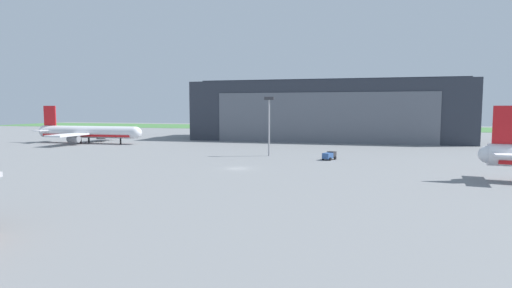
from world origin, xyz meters
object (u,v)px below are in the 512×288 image
at_px(maintenance_hangar, 327,111).
at_px(apron_light_mast, 269,120).
at_px(fuel_bowser, 329,155).
at_px(airliner_far_right, 88,132).

bearing_deg(maintenance_hangar, apron_light_mast, -98.94).
bearing_deg(fuel_bowser, maintenance_hangar, 95.53).
height_order(maintenance_hangar, fuel_bowser, maintenance_hangar).
xyz_separation_m(maintenance_hangar, airliner_far_right, (-77.47, -38.10, -7.26)).
bearing_deg(airliner_far_right, apron_light_mast, -17.08).
relative_size(maintenance_hangar, airliner_far_right, 2.45).
distance_m(fuel_bowser, apron_light_mast, 17.74).
xyz_separation_m(airliner_far_right, apron_light_mast, (68.18, -20.95, 5.23)).
distance_m(maintenance_hangar, airliner_far_right, 86.64).
height_order(fuel_bowser, apron_light_mast, apron_light_mast).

